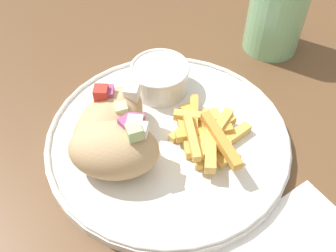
% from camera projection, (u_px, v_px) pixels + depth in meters
% --- Properties ---
extents(table, '(1.16, 1.16, 0.75)m').
position_uv_depth(table, '(155.00, 161.00, 0.59)').
color(table, brown).
rests_on(table, ground_plane).
extents(napkin, '(0.19, 0.13, 0.00)m').
position_uv_depth(napkin, '(284.00, 252.00, 0.41)').
color(napkin, white).
rests_on(napkin, table).
extents(plate, '(0.31, 0.31, 0.02)m').
position_uv_depth(plate, '(168.00, 139.00, 0.50)').
color(plate, white).
rests_on(plate, table).
extents(pita_sandwich_near, '(0.12, 0.11, 0.07)m').
position_uv_depth(pita_sandwich_near, '(115.00, 149.00, 0.44)').
color(pita_sandwich_near, tan).
rests_on(pita_sandwich_near, plate).
extents(pita_sandwich_far, '(0.13, 0.13, 0.07)m').
position_uv_depth(pita_sandwich_far, '(109.00, 123.00, 0.47)').
color(pita_sandwich_far, tan).
rests_on(pita_sandwich_far, plate).
extents(fries_pile, '(0.10, 0.13, 0.03)m').
position_uv_depth(fries_pile, '(207.00, 134.00, 0.48)').
color(fries_pile, gold).
rests_on(fries_pile, plate).
extents(sauce_ramekin, '(0.08, 0.08, 0.04)m').
position_uv_depth(sauce_ramekin, '(160.00, 76.00, 0.53)').
color(sauce_ramekin, white).
rests_on(sauce_ramekin, plate).
extents(water_glass, '(0.09, 0.09, 0.13)m').
position_uv_depth(water_glass, '(276.00, 15.00, 0.59)').
color(water_glass, '#8CCC93').
rests_on(water_glass, table).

